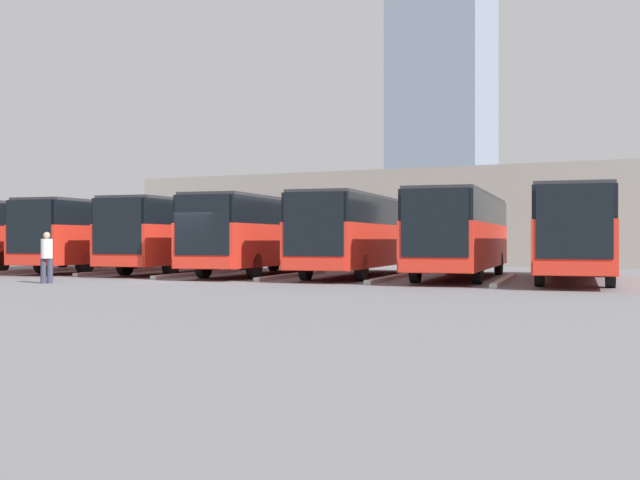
{
  "coord_description": "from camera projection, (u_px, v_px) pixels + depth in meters",
  "views": [
    {
      "loc": [
        -17.4,
        23.91,
        1.52
      ],
      "look_at": [
        -2.64,
        -6.1,
        1.5
      ],
      "focal_mm": 45.0,
      "sensor_mm": 36.0,
      "label": 1
    }
  ],
  "objects": [
    {
      "name": "curb_divider_2",
      "position": [
        293.0,
        275.0,
        32.37
      ],
      "size": [
        1.36,
        7.76,
        0.15
      ],
      "primitive_type": "cube",
      "rotation": [
        0.0,
        0.0,
        0.14
      ],
      "color": "#B2B2AD",
      "rests_on": "ground_plane"
    },
    {
      "name": "station_building",
      "position": [
        410.0,
        218.0,
        51.06
      ],
      "size": [
        35.73,
        11.01,
        5.69
      ],
      "color": "#A8A399",
      "rests_on": "ground_plane"
    },
    {
      "name": "bus_4",
      "position": [
        189.0,
        233.0,
        36.91
      ],
      "size": [
        4.18,
        12.47,
        3.27
      ],
      "rotation": [
        0.0,
        0.0,
        0.14
      ],
      "color": "red",
      "rests_on": "ground_plane"
    },
    {
      "name": "office_tower",
      "position": [
        443.0,
        90.0,
        174.39
      ],
      "size": [
        19.72,
        19.72,
        69.35
      ],
      "color": "#7F8EA3",
      "rests_on": "ground_plane"
    },
    {
      "name": "curb_divider_1",
      "position": [
        393.0,
        277.0,
        30.47
      ],
      "size": [
        1.36,
        7.76,
        0.15
      ],
      "primitive_type": "cube",
      "rotation": [
        0.0,
        0.0,
        0.14
      ],
      "color": "#B2B2AD",
      "rests_on": "ground_plane"
    },
    {
      "name": "curb_divider_5",
      "position": [
        50.0,
        270.0,
        37.82
      ],
      "size": [
        1.36,
        7.76,
        0.15
      ],
      "primitive_type": "cube",
      "rotation": [
        0.0,
        0.0,
        0.14
      ],
      "color": "#B2B2AD",
      "rests_on": "ground_plane"
    },
    {
      "name": "bus_2",
      "position": [
        360.0,
        232.0,
        33.05
      ],
      "size": [
        4.18,
        12.47,
        3.27
      ],
      "rotation": [
        0.0,
        0.0,
        0.14
      ],
      "color": "red",
      "rests_on": "ground_plane"
    },
    {
      "name": "bus_0",
      "position": [
        575.0,
        231.0,
        29.06
      ],
      "size": [
        4.18,
        12.47,
        3.27
      ],
      "rotation": [
        0.0,
        0.0,
        0.14
      ],
      "color": "red",
      "rests_on": "ground_plane"
    },
    {
      "name": "ground_plane",
      "position": [
        181.0,
        281.0,
        29.14
      ],
      "size": [
        600.0,
        600.0,
        0.0
      ],
      "primitive_type": "plane",
      "color": "slate"
    },
    {
      "name": "bus_1",
      "position": [
        461.0,
        232.0,
        31.15
      ],
      "size": [
        4.18,
        12.47,
        3.27
      ],
      "rotation": [
        0.0,
        0.0,
        0.14
      ],
      "color": "red",
      "rests_on": "ground_plane"
    },
    {
      "name": "bus_6",
      "position": [
        34.0,
        233.0,
        39.75
      ],
      "size": [
        4.18,
        12.47,
        3.27
      ],
      "rotation": [
        0.0,
        0.0,
        0.14
      ],
      "color": "red",
      "rests_on": "ground_plane"
    },
    {
      "name": "curb_divider_3",
      "position": [
        199.0,
        274.0,
        33.91
      ],
      "size": [
        1.36,
        7.76,
        0.15
      ],
      "primitive_type": "cube",
      "rotation": [
        0.0,
        0.0,
        0.14
      ],
      "color": "#B2B2AD",
      "rests_on": "ground_plane"
    },
    {
      "name": "curb_divider_4",
      "position": [
        127.0,
        271.0,
        36.23
      ],
      "size": [
        1.36,
        7.76,
        0.15
      ],
      "primitive_type": "cube",
      "rotation": [
        0.0,
        0.0,
        0.14
      ],
      "color": "#B2B2AD",
      "rests_on": "ground_plane"
    },
    {
      "name": "bus_5",
      "position": [
        111.0,
        233.0,
        38.5
      ],
      "size": [
        4.18,
        12.47,
        3.27
      ],
      "rotation": [
        0.0,
        0.0,
        0.14
      ],
      "color": "red",
      "rests_on": "ground_plane"
    },
    {
      "name": "bus_3",
      "position": [
        265.0,
        232.0,
        34.59
      ],
      "size": [
        4.18,
        12.47,
        3.27
      ],
      "rotation": [
        0.0,
        0.0,
        0.14
      ],
      "color": "red",
      "rests_on": "ground_plane"
    },
    {
      "name": "pedestrian",
      "position": [
        47.0,
        256.0,
        27.7
      ],
      "size": [
        0.55,
        0.55,
        1.78
      ],
      "rotation": [
        0.0,
        0.0,
        0.6
      ],
      "color": "#38384C",
      "rests_on": "ground_plane"
    },
    {
      "name": "curb_divider_0",
      "position": [
        504.0,
        280.0,
        28.38
      ],
      "size": [
        1.36,
        7.76,
        0.15
      ],
      "primitive_type": "cube",
      "rotation": [
        0.0,
        0.0,
        0.14
      ],
      "color": "#B2B2AD",
      "rests_on": "ground_plane"
    }
  ]
}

